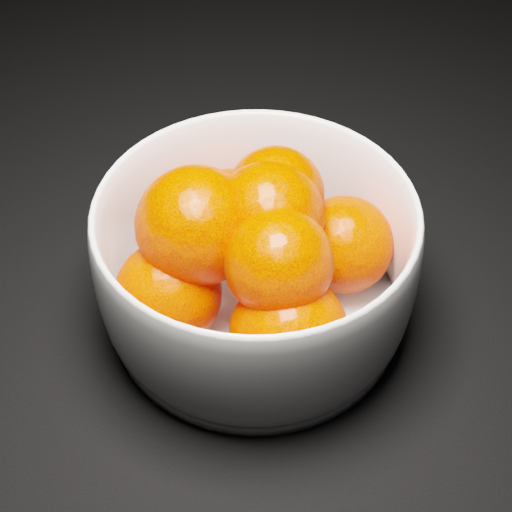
% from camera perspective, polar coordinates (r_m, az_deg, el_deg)
% --- Properties ---
extents(bowl, '(0.23, 0.23, 0.11)m').
position_cam_1_polar(bowl, '(0.52, -0.00, -0.44)').
color(bowl, white).
rests_on(bowl, ground).
extents(orange_pile, '(0.19, 0.18, 0.13)m').
position_cam_1_polar(orange_pile, '(0.51, -0.14, 0.47)').
color(orange_pile, '#ED2F00').
rests_on(orange_pile, bowl).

